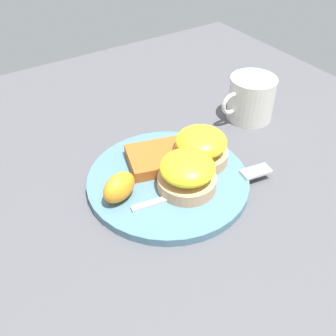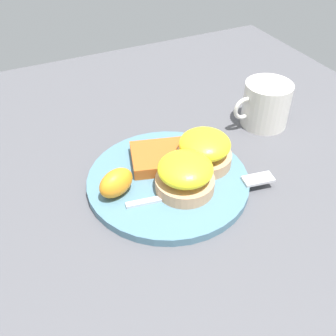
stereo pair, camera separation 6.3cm
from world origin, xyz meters
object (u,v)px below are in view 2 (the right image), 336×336
(cup, at_px, (266,104))
(sandwich_benedict_right, at_px, (204,150))
(hashbrown_patty, at_px, (163,157))
(orange_wedge, at_px, (117,185))
(sandwich_benedict_left, at_px, (185,175))
(fork, at_px, (212,188))

(cup, bearing_deg, sandwich_benedict_right, 22.62)
(hashbrown_patty, height_order, cup, cup)
(orange_wedge, xyz_separation_m, cup, (-0.34, -0.09, 0.01))
(hashbrown_patty, xyz_separation_m, cup, (-0.24, -0.04, 0.02))
(sandwich_benedict_left, distance_m, hashbrown_patty, 0.08)
(fork, distance_m, cup, 0.24)
(hashbrown_patty, height_order, orange_wedge, orange_wedge)
(sandwich_benedict_left, xyz_separation_m, hashbrown_patty, (0.00, -0.08, -0.02))
(fork, bearing_deg, sandwich_benedict_left, -28.60)
(sandwich_benedict_right, xyz_separation_m, fork, (0.02, 0.06, -0.03))
(fork, xyz_separation_m, cup, (-0.20, -0.14, 0.03))
(orange_wedge, bearing_deg, sandwich_benedict_right, -175.80)
(orange_wedge, relative_size, fork, 0.25)
(fork, bearing_deg, cup, -145.25)
(sandwich_benedict_left, xyz_separation_m, fork, (-0.04, 0.02, -0.03))
(orange_wedge, height_order, cup, cup)
(sandwich_benedict_left, relative_size, fork, 0.38)
(orange_wedge, relative_size, cup, 0.50)
(sandwich_benedict_right, relative_size, cup, 0.78)
(sandwich_benedict_left, distance_m, sandwich_benedict_right, 0.07)
(sandwich_benedict_right, height_order, orange_wedge, sandwich_benedict_right)
(sandwich_benedict_left, relative_size, orange_wedge, 1.56)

